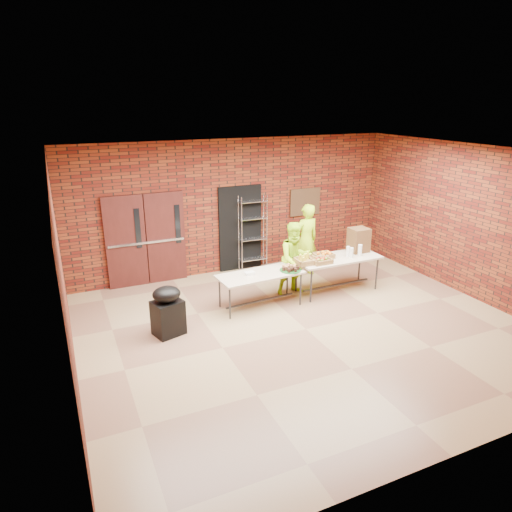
{
  "coord_description": "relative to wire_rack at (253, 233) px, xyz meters",
  "views": [
    {
      "loc": [
        -3.94,
        -6.53,
        4.08
      ],
      "look_at": [
        -0.4,
        1.4,
        1.06
      ],
      "focal_mm": 32.0,
      "sensor_mm": 36.0,
      "label": 1
    }
  ],
  "objects": [
    {
      "name": "room",
      "position": [
        -0.38,
        -3.32,
        0.66
      ],
      "size": [
        8.08,
        7.08,
        3.28
      ],
      "color": "#845F47",
      "rests_on": "ground"
    },
    {
      "name": "double_doors",
      "position": [
        -2.57,
        0.12,
        0.11
      ],
      "size": [
        1.78,
        0.12,
        2.1
      ],
      "color": "#401612",
      "rests_on": "room"
    },
    {
      "name": "dark_doorway",
      "position": [
        -0.28,
        0.14,
        0.11
      ],
      "size": [
        1.1,
        0.06,
        2.1
      ],
      "primitive_type": "cube",
      "color": "black",
      "rests_on": "room"
    },
    {
      "name": "bronze_plaque",
      "position": [
        1.52,
        0.13,
        0.61
      ],
      "size": [
        0.85,
        0.04,
        0.7
      ],
      "primitive_type": "cube",
      "color": "#452D1B",
      "rests_on": "room"
    },
    {
      "name": "wire_rack",
      "position": [
        0.0,
        0.0,
        0.0
      ],
      "size": [
        0.7,
        0.26,
        1.88
      ],
      "primitive_type": null,
      "rotation": [
        0.0,
        0.0,
        -0.04
      ],
      "color": "#B4B5BC",
      "rests_on": "room"
    },
    {
      "name": "table_left",
      "position": [
        -0.74,
        -2.06,
        -0.28
      ],
      "size": [
        1.8,
        0.85,
        0.72
      ],
      "rotation": [
        0.0,
        0.0,
        0.07
      ],
      "color": "tan",
      "rests_on": "room"
    },
    {
      "name": "table_right",
      "position": [
        1.15,
        -2.0,
        -0.22
      ],
      "size": [
        1.9,
        0.79,
        0.78
      ],
      "rotation": [
        0.0,
        0.0,
        -0.0
      ],
      "color": "tan",
      "rests_on": "room"
    },
    {
      "name": "basket_bananas",
      "position": [
        0.33,
        -2.06,
        -0.1
      ],
      "size": [
        0.47,
        0.36,
        0.15
      ],
      "color": "olive",
      "rests_on": "table_right"
    },
    {
      "name": "basket_oranges",
      "position": [
        0.85,
        -1.9,
        -0.1
      ],
      "size": [
        0.41,
        0.32,
        0.13
      ],
      "color": "olive",
      "rests_on": "table_right"
    },
    {
      "name": "basket_apples",
      "position": [
        0.63,
        -2.17,
        -0.1
      ],
      "size": [
        0.41,
        0.32,
        0.13
      ],
      "color": "olive",
      "rests_on": "table_right"
    },
    {
      "name": "muffin_tray",
      "position": [
        -0.1,
        -2.15,
        -0.17
      ],
      "size": [
        0.44,
        0.44,
        0.11
      ],
      "color": "#16551E",
      "rests_on": "table_left"
    },
    {
      "name": "napkin_box",
      "position": [
        -0.96,
        -2.04,
        -0.19
      ],
      "size": [
        0.19,
        0.13,
        0.06
      ],
      "primitive_type": "cube",
      "color": "white",
      "rests_on": "table_left"
    },
    {
      "name": "coffee_dispenser",
      "position": [
        1.8,
        -1.84,
        0.11
      ],
      "size": [
        0.41,
        0.37,
        0.54
      ],
      "primitive_type": "cube",
      "color": "brown",
      "rests_on": "table_right"
    },
    {
      "name": "cup_stack_front",
      "position": [
        1.38,
        -2.17,
        -0.04
      ],
      "size": [
        0.08,
        0.08,
        0.24
      ],
      "primitive_type": "cylinder",
      "color": "white",
      "rests_on": "table_right"
    },
    {
      "name": "cup_stack_mid",
      "position": [
        1.63,
        -2.13,
        -0.03
      ],
      "size": [
        0.09,
        0.09,
        0.26
      ],
      "primitive_type": "cylinder",
      "color": "white",
      "rests_on": "table_right"
    },
    {
      "name": "cup_stack_back",
      "position": [
        1.39,
        -2.03,
        -0.05
      ],
      "size": [
        0.08,
        0.08,
        0.23
      ],
      "primitive_type": "cylinder",
      "color": "white",
      "rests_on": "table_right"
    },
    {
      "name": "covered_grill",
      "position": [
        -2.75,
        -2.45,
        -0.47
      ],
      "size": [
        0.61,
        0.55,
        0.93
      ],
      "rotation": [
        0.0,
        0.0,
        0.28
      ],
      "color": "black",
      "rests_on": "room"
    },
    {
      "name": "volunteer_woman",
      "position": [
        0.98,
        -0.9,
        -0.06
      ],
      "size": [
        0.67,
        0.46,
        1.76
      ],
      "primitive_type": "imported",
      "rotation": [
        0.0,
        0.0,
        3.21
      ],
      "color": "#B5EE1A",
      "rests_on": "room"
    },
    {
      "name": "volunteer_man",
      "position": [
        0.22,
        -1.76,
        -0.14
      ],
      "size": [
        0.79,
        0.61,
        1.61
      ],
      "primitive_type": "imported",
      "rotation": [
        0.0,
        0.0,
        -0.01
      ],
      "color": "#B5EE1A",
      "rests_on": "room"
    }
  ]
}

